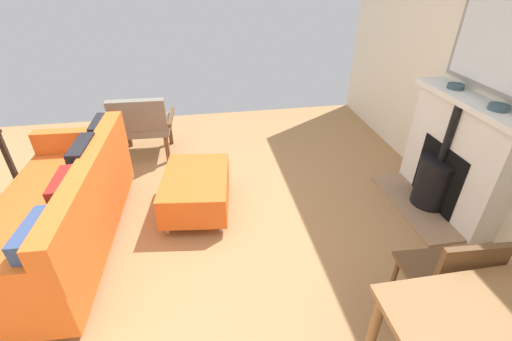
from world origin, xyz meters
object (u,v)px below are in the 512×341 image
(sofa, at_px, (61,212))
(ottoman, at_px, (196,189))
(armchair_accent, at_px, (142,123))
(dining_chair_near_fireplace, at_px, (449,279))
(fireplace, at_px, (451,162))
(mantel_bowl_near, at_px, (456,86))
(mantel_bowl_far, at_px, (499,107))

(sofa, bearing_deg, ottoman, -162.12)
(armchair_accent, relative_size, dining_chair_near_fireplace, 0.93)
(fireplace, height_order, mantel_bowl_near, mantel_bowl_near)
(dining_chair_near_fireplace, bearing_deg, sofa, -26.50)
(mantel_bowl_far, relative_size, sofa, 0.08)
(ottoman, xyz_separation_m, armchair_accent, (0.56, -1.11, 0.22))
(mantel_bowl_far, height_order, armchair_accent, mantel_bowl_far)
(armchair_accent, xyz_separation_m, dining_chair_near_fireplace, (-1.96, 2.66, 0.06))
(mantel_bowl_near, bearing_deg, armchair_accent, -21.88)
(mantel_bowl_near, relative_size, armchair_accent, 0.18)
(mantel_bowl_near, bearing_deg, sofa, 4.81)
(fireplace, relative_size, mantel_bowl_far, 8.20)
(ottoman, bearing_deg, dining_chair_near_fireplace, 132.02)
(fireplace, xyz_separation_m, ottoman, (2.30, -0.31, -0.24))
(sofa, height_order, armchair_accent, sofa)
(sofa, relative_size, ottoman, 2.14)
(mantel_bowl_near, relative_size, mantel_bowl_far, 0.94)
(mantel_bowl_near, distance_m, dining_chair_near_fireplace, 1.86)
(fireplace, height_order, dining_chair_near_fireplace, fireplace)
(mantel_bowl_near, xyz_separation_m, ottoman, (2.33, -0.05, -0.86))
(sofa, height_order, dining_chair_near_fireplace, dining_chair_near_fireplace)
(sofa, height_order, ottoman, sofa)
(fireplace, relative_size, mantel_bowl_near, 8.72)
(mantel_bowl_near, xyz_separation_m, armchair_accent, (2.89, -1.16, -0.64))
(dining_chair_near_fireplace, bearing_deg, ottoman, -47.98)
(fireplace, distance_m, dining_chair_near_fireplace, 1.53)
(mantel_bowl_far, bearing_deg, mantel_bowl_near, -90.00)
(mantel_bowl_near, height_order, mantel_bowl_far, same)
(fireplace, bearing_deg, mantel_bowl_far, 97.18)
(mantel_bowl_far, height_order, dining_chair_near_fireplace, mantel_bowl_far)
(mantel_bowl_near, bearing_deg, ottoman, -1.28)
(fireplace, bearing_deg, dining_chair_near_fireplace, 54.04)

